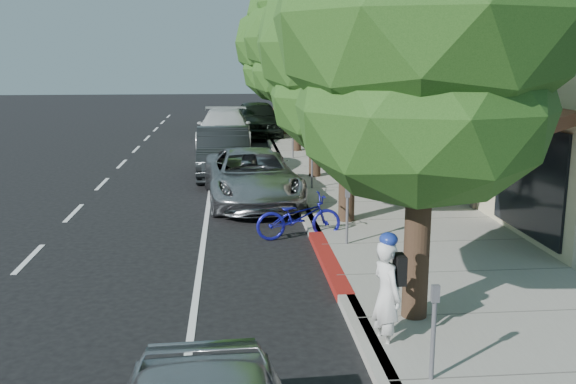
{
  "coord_description": "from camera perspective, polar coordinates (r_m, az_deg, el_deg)",
  "views": [
    {
      "loc": [
        -1.94,
        -11.29,
        4.19
      ],
      "look_at": [
        -0.75,
        1.91,
        1.35
      ],
      "focal_mm": 40.0,
      "sensor_mm": 36.0,
      "label": 1
    }
  ],
  "objects": [
    {
      "name": "silver_suv",
      "position": [
        18.51,
        -3.28,
        1.4
      ],
      "size": [
        2.95,
        5.65,
        1.52
      ],
      "primitive_type": "imported",
      "rotation": [
        0.0,
        0.0,
        0.08
      ],
      "color": "#A6A6AB",
      "rests_on": "ground"
    },
    {
      "name": "curb_red_segment",
      "position": [
        13.1,
        3.63,
        -6.23
      ],
      "size": [
        0.32,
        4.0,
        0.15
      ],
      "primitive_type": "cube",
      "color": "maroon",
      "rests_on": "ground"
    },
    {
      "name": "street_tree_0",
      "position": [
        9.72,
        12.21,
        14.34
      ],
      "size": [
        4.55,
        4.55,
        7.47
      ],
      "color": "black",
      "rests_on": "ground"
    },
    {
      "name": "sidewalk",
      "position": [
        20.17,
        7.07,
        0.24
      ],
      "size": [
        4.6,
        56.0,
        0.15
      ],
      "primitive_type": "cube",
      "color": "gray",
      "rests_on": "ground"
    },
    {
      "name": "street_tree_2",
      "position": [
        21.48,
        2.49,
        13.46
      ],
      "size": [
        3.95,
        3.95,
        7.42
      ],
      "color": "black",
      "rests_on": "ground"
    },
    {
      "name": "cyclist",
      "position": [
        9.41,
        8.77,
        -9.07
      ],
      "size": [
        0.55,
        0.68,
        1.63
      ],
      "primitive_type": "imported",
      "rotation": [
        0.0,
        0.0,
        1.86
      ],
      "color": "white",
      "rests_on": "ground"
    },
    {
      "name": "street_tree_5",
      "position": [
        39.39,
        -1.07,
        12.33
      ],
      "size": [
        4.63,
        4.63,
        7.14
      ],
      "color": "black",
      "rests_on": "ground"
    },
    {
      "name": "white_pickup",
      "position": [
        29.81,
        -5.67,
        5.63
      ],
      "size": [
        2.53,
        5.98,
        1.72
      ],
      "primitive_type": "imported",
      "rotation": [
        0.0,
        0.0,
        -0.02
      ],
      "color": "silver",
      "rests_on": "ground"
    },
    {
      "name": "dark_sedan",
      "position": [
        22.52,
        -5.79,
        3.51
      ],
      "size": [
        1.94,
        5.22,
        1.7
      ],
      "primitive_type": "imported",
      "rotation": [
        0.0,
        0.0,
        0.03
      ],
      "color": "black",
      "rests_on": "ground"
    },
    {
      "name": "dark_suv_far",
      "position": [
        33.7,
        -2.72,
        6.53
      ],
      "size": [
        2.52,
        5.57,
        1.85
      ],
      "primitive_type": "imported",
      "rotation": [
        0.0,
        0.0,
        0.06
      ],
      "color": "black",
      "rests_on": "ground"
    },
    {
      "name": "bicycle",
      "position": [
        14.83,
        0.95,
        -2.21
      ],
      "size": [
        2.07,
        0.95,
        1.05
      ],
      "primitive_type": "imported",
      "rotation": [
        0.0,
        0.0,
        1.7
      ],
      "color": "#17169A",
      "rests_on": "ground"
    },
    {
      "name": "street_tree_4",
      "position": [
        33.41,
        -0.31,
        12.96
      ],
      "size": [
        5.26,
        5.26,
        7.78
      ],
      "color": "black",
      "rests_on": "ground"
    },
    {
      "name": "street_tree_1",
      "position": [
        15.55,
        5.48,
        12.65
      ],
      "size": [
        4.53,
        4.53,
        7.12
      ],
      "color": "black",
      "rests_on": "ground"
    },
    {
      "name": "street_tree_3",
      "position": [
        27.44,
        0.79,
        13.27
      ],
      "size": [
        4.61,
        4.61,
        7.66
      ],
      "color": "black",
      "rests_on": "ground"
    },
    {
      "name": "storefront_building",
      "position": [
        31.49,
        16.6,
        10.35
      ],
      "size": [
        10.0,
        36.0,
        7.0
      ],
      "primitive_type": "cube",
      "color": "beige",
      "rests_on": "ground"
    },
    {
      "name": "pedestrian",
      "position": [
        18.0,
        9.83,
        1.5
      ],
      "size": [
        0.81,
        0.66,
        1.57
      ],
      "primitive_type": "imported",
      "rotation": [
        0.0,
        0.0,
        3.24
      ],
      "color": "black",
      "rests_on": "sidewalk"
    },
    {
      "name": "ground",
      "position": [
        12.19,
        4.35,
        -8.03
      ],
      "size": [
        120.0,
        120.0,
        0.0
      ],
      "primitive_type": "plane",
      "color": "black",
      "rests_on": "ground"
    },
    {
      "name": "curb",
      "position": [
        19.82,
        0.56,
        0.11
      ],
      "size": [
        0.3,
        56.0,
        0.15
      ],
      "primitive_type": "cube",
      "color": "#9E998E",
      "rests_on": "ground"
    }
  ]
}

